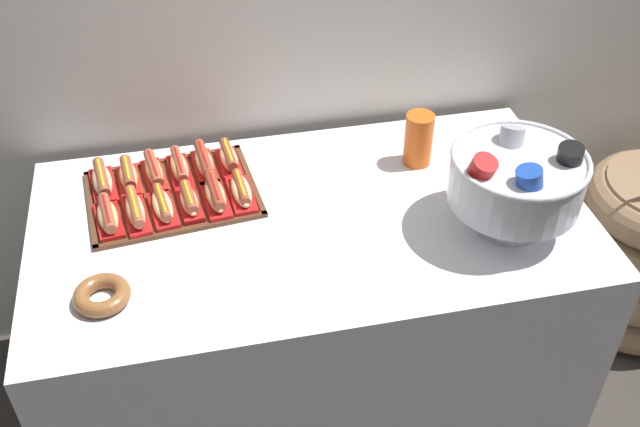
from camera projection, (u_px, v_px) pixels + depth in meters
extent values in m
plane|color=#38332D|center=(313.00, 387.00, 2.56)|extent=(10.00, 10.00, 0.00)
cube|color=silver|center=(312.00, 306.00, 2.30)|extent=(1.57, 0.86, 0.73)
cylinder|color=black|center=(534.00, 426.00, 2.42)|extent=(0.05, 0.05, 0.04)
cylinder|color=black|center=(114.00, 344.00, 2.69)|extent=(0.05, 0.05, 0.04)
cylinder|color=black|center=(464.00, 289.00, 2.90)|extent=(0.05, 0.05, 0.04)
torus|color=#896B4C|center=(628.00, 292.00, 2.81)|extent=(0.58, 0.58, 0.14)
torus|color=#896B4C|center=(638.00, 264.00, 2.72)|extent=(0.60, 0.60, 0.14)
cube|color=#56331E|center=(173.00, 195.00, 2.14)|extent=(0.51, 0.41, 0.01)
cube|color=#56331E|center=(182.00, 230.00, 2.01)|extent=(0.48, 0.06, 0.01)
cube|color=#56331E|center=(164.00, 160.00, 2.26)|extent=(0.48, 0.06, 0.01)
cube|color=#56331E|center=(91.00, 208.00, 2.08)|extent=(0.05, 0.36, 0.01)
cube|color=#56331E|center=(250.00, 178.00, 2.19)|extent=(0.05, 0.36, 0.01)
cube|color=#B21414|center=(109.00, 221.00, 2.03)|extent=(0.09, 0.17, 0.02)
ellipsoid|color=tan|center=(108.00, 216.00, 2.02)|extent=(0.08, 0.16, 0.04)
cylinder|color=#A8563D|center=(107.00, 213.00, 2.01)|extent=(0.05, 0.16, 0.03)
cylinder|color=red|center=(106.00, 209.00, 2.00)|extent=(0.03, 0.13, 0.01)
cube|color=red|center=(137.00, 216.00, 2.05)|extent=(0.08, 0.19, 0.02)
ellipsoid|color=#E0BC7F|center=(135.00, 210.00, 2.03)|extent=(0.07, 0.17, 0.04)
cylinder|color=#A8563D|center=(135.00, 206.00, 2.02)|extent=(0.05, 0.17, 0.03)
cylinder|color=yellow|center=(134.00, 203.00, 2.02)|extent=(0.03, 0.14, 0.01)
cube|color=red|center=(164.00, 211.00, 2.06)|extent=(0.09, 0.18, 0.02)
ellipsoid|color=#E0BC7F|center=(163.00, 205.00, 2.05)|extent=(0.07, 0.16, 0.04)
cylinder|color=#9E4C38|center=(162.00, 202.00, 2.04)|extent=(0.05, 0.16, 0.03)
cylinder|color=yellow|center=(161.00, 199.00, 2.04)|extent=(0.03, 0.13, 0.01)
cube|color=red|center=(190.00, 206.00, 2.08)|extent=(0.07, 0.16, 0.02)
ellipsoid|color=#E0BC7F|center=(189.00, 200.00, 2.07)|extent=(0.06, 0.15, 0.04)
cylinder|color=#9E4C38|center=(189.00, 197.00, 2.06)|extent=(0.05, 0.13, 0.03)
cylinder|color=yellow|center=(188.00, 193.00, 2.05)|extent=(0.02, 0.11, 0.01)
cube|color=red|center=(216.00, 201.00, 2.10)|extent=(0.08, 0.18, 0.02)
ellipsoid|color=#E0BC7F|center=(215.00, 194.00, 2.08)|extent=(0.07, 0.17, 0.04)
cylinder|color=brown|center=(215.00, 190.00, 2.08)|extent=(0.05, 0.16, 0.03)
cylinder|color=red|center=(214.00, 186.00, 2.07)|extent=(0.02, 0.14, 0.01)
cube|color=red|center=(242.00, 196.00, 2.12)|extent=(0.08, 0.18, 0.02)
ellipsoid|color=beige|center=(241.00, 190.00, 2.10)|extent=(0.06, 0.16, 0.04)
cylinder|color=brown|center=(241.00, 187.00, 2.10)|extent=(0.04, 0.15, 0.03)
cylinder|color=yellow|center=(241.00, 183.00, 2.09)|extent=(0.02, 0.13, 0.01)
cube|color=red|center=(104.00, 187.00, 2.15)|extent=(0.09, 0.18, 0.02)
ellipsoid|color=beige|center=(102.00, 180.00, 2.13)|extent=(0.08, 0.17, 0.04)
cylinder|color=#9E4C38|center=(101.00, 177.00, 2.13)|extent=(0.05, 0.17, 0.03)
cylinder|color=yellow|center=(101.00, 173.00, 2.12)|extent=(0.03, 0.14, 0.01)
cube|color=red|center=(130.00, 182.00, 2.17)|extent=(0.08, 0.16, 0.02)
ellipsoid|color=#E0BC7F|center=(128.00, 176.00, 2.15)|extent=(0.07, 0.15, 0.04)
cylinder|color=#9E4C38|center=(128.00, 172.00, 2.14)|extent=(0.05, 0.14, 0.03)
cylinder|color=yellow|center=(127.00, 168.00, 2.13)|extent=(0.02, 0.12, 0.01)
cube|color=red|center=(155.00, 177.00, 2.19)|extent=(0.08, 0.18, 0.02)
ellipsoid|color=tan|center=(154.00, 171.00, 2.17)|extent=(0.07, 0.17, 0.04)
cylinder|color=#A8563D|center=(153.00, 168.00, 2.16)|extent=(0.06, 0.16, 0.03)
cylinder|color=red|center=(153.00, 164.00, 2.15)|extent=(0.03, 0.14, 0.01)
cube|color=#B21414|center=(180.00, 173.00, 2.20)|extent=(0.08, 0.18, 0.02)
ellipsoid|color=tan|center=(179.00, 167.00, 2.19)|extent=(0.06, 0.17, 0.04)
cylinder|color=#A8563D|center=(179.00, 163.00, 2.18)|extent=(0.04, 0.16, 0.03)
cylinder|color=red|center=(178.00, 160.00, 2.17)|extent=(0.02, 0.14, 0.01)
cube|color=red|center=(205.00, 168.00, 2.22)|extent=(0.08, 0.19, 0.02)
ellipsoid|color=beige|center=(204.00, 162.00, 2.21)|extent=(0.06, 0.17, 0.04)
cylinder|color=brown|center=(204.00, 158.00, 2.20)|extent=(0.05, 0.17, 0.03)
cylinder|color=red|center=(203.00, 154.00, 2.19)|extent=(0.02, 0.14, 0.01)
cube|color=red|center=(229.00, 164.00, 2.24)|extent=(0.07, 0.16, 0.02)
ellipsoid|color=beige|center=(229.00, 158.00, 2.22)|extent=(0.06, 0.14, 0.04)
cylinder|color=brown|center=(228.00, 154.00, 2.21)|extent=(0.04, 0.14, 0.03)
cylinder|color=yellow|center=(228.00, 150.00, 2.21)|extent=(0.02, 0.12, 0.01)
cylinder|color=silver|center=(507.00, 223.00, 2.04)|extent=(0.18, 0.18, 0.02)
cone|color=silver|center=(510.00, 210.00, 2.01)|extent=(0.06, 0.06, 0.08)
cylinder|color=silver|center=(516.00, 179.00, 1.94)|extent=(0.35, 0.35, 0.13)
torus|color=silver|center=(521.00, 158.00, 1.90)|extent=(0.36, 0.36, 0.02)
cylinder|color=black|center=(568.00, 165.00, 1.90)|extent=(0.10, 0.10, 0.14)
cylinder|color=#B7BCC6|center=(509.00, 149.00, 1.96)|extent=(0.11, 0.12, 0.14)
cylinder|color=red|center=(477.00, 176.00, 1.86)|extent=(0.09, 0.11, 0.14)
cylinder|color=#1E47B2|center=(530.00, 190.00, 1.82)|extent=(0.12, 0.09, 0.14)
cylinder|color=#EA5B19|center=(418.00, 145.00, 2.24)|extent=(0.09, 0.09, 0.12)
cylinder|color=#EA5B19|center=(418.00, 139.00, 2.22)|extent=(0.09, 0.09, 0.12)
cylinder|color=#EA5B19|center=(419.00, 133.00, 2.21)|extent=(0.09, 0.09, 0.12)
torus|color=brown|center=(102.00, 295.00, 1.81)|extent=(0.14, 0.14, 0.04)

